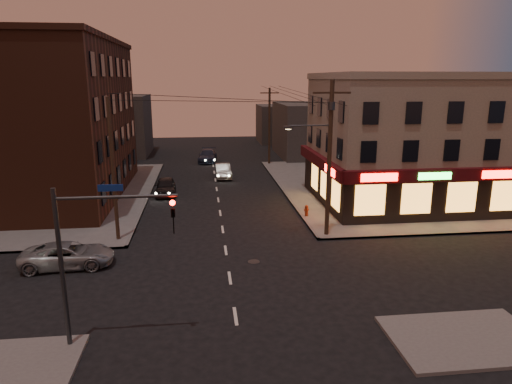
{
  "coord_description": "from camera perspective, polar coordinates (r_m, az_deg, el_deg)",
  "views": [
    {
      "loc": [
        -1.24,
        -22.19,
        10.21
      ],
      "look_at": [
        2.07,
        5.69,
        3.2
      ],
      "focal_mm": 32.0,
      "sensor_mm": 36.0,
      "label": 1
    }
  ],
  "objects": [
    {
      "name": "sidewalk_nw",
      "position": [
        45.61,
        -28.12,
        -0.51
      ],
      "size": [
        24.0,
        28.0,
        0.15
      ],
      "primitive_type": "cube",
      "color": "#514F4C",
      "rests_on": "ground"
    },
    {
      "name": "utility_pole_main",
      "position": [
        29.43,
        8.97,
        5.15
      ],
      "size": [
        4.2,
        0.44,
        10.0
      ],
      "color": "#382619",
      "rests_on": "sidewalk_ne"
    },
    {
      "name": "bg_building_nw",
      "position": [
        65.55,
        -17.24,
        7.96
      ],
      "size": [
        9.0,
        10.0,
        8.0
      ],
      "primitive_type": "cube",
      "color": "#3F3D3A",
      "rests_on": "ground"
    },
    {
      "name": "utility_pole_west",
      "position": [
        29.75,
        -17.43,
        2.6
      ],
      "size": [
        0.24,
        0.24,
        9.0
      ],
      "primitive_type": "cylinder",
      "color": "#382619",
      "rests_on": "sidewalk_nw"
    },
    {
      "name": "bg_building_ne_a",
      "position": [
        62.45,
        7.47,
        7.73
      ],
      "size": [
        10.0,
        12.0,
        7.0
      ],
      "primitive_type": "cube",
      "color": "#3F3D3A",
      "rests_on": "ground"
    },
    {
      "name": "sedan_near",
      "position": [
        41.84,
        -11.25,
        0.69
      ],
      "size": [
        2.01,
        4.53,
        1.52
      ],
      "primitive_type": "imported",
      "rotation": [
        0.0,
        0.0,
        0.05
      ],
      "color": "black",
      "rests_on": "ground"
    },
    {
      "name": "ground",
      "position": [
        24.46,
        -3.3,
        -10.68
      ],
      "size": [
        120.0,
        120.0,
        0.0
      ],
      "primitive_type": "plane",
      "color": "black",
      "rests_on": "ground"
    },
    {
      "name": "suv_cross",
      "position": [
        27.59,
        -22.45,
        -7.29
      ],
      "size": [
        5.07,
        2.55,
        1.38
      ],
      "primitive_type": "imported",
      "rotation": [
        0.0,
        0.0,
        1.63
      ],
      "color": "gray",
      "rests_on": "ground"
    },
    {
      "name": "pizza_building",
      "position": [
        39.84,
        18.94,
        6.25
      ],
      "size": [
        15.85,
        12.85,
        10.5
      ],
      "color": "gray",
      "rests_on": "sidewalk_ne"
    },
    {
      "name": "fire_hydrant",
      "position": [
        34.46,
        6.33,
        -2.25
      ],
      "size": [
        0.38,
        0.38,
        0.84
      ],
      "rotation": [
        0.0,
        0.0,
        0.28
      ],
      "color": "maroon",
      "rests_on": "sidewalk_ne"
    },
    {
      "name": "traffic_signal",
      "position": [
        18.18,
        -20.24,
        -6.34
      ],
      "size": [
        4.49,
        0.32,
        6.47
      ],
      "color": "#333538",
      "rests_on": "ground"
    },
    {
      "name": "utility_pole_far",
      "position": [
        55.06,
        1.68,
        8.22
      ],
      "size": [
        0.26,
        0.26,
        9.0
      ],
      "primitive_type": "cylinder",
      "color": "#382619",
      "rests_on": "sidewalk_ne"
    },
    {
      "name": "sedan_mid",
      "position": [
        48.31,
        -4.15,
        2.66
      ],
      "size": [
        1.65,
        4.43,
        1.45
      ],
      "primitive_type": "imported",
      "rotation": [
        0.0,
        0.0,
        0.03
      ],
      "color": "slate",
      "rests_on": "ground"
    },
    {
      "name": "sedan_far",
      "position": [
        57.82,
        -6.08,
        4.53
      ],
      "size": [
        2.6,
        5.38,
        1.51
      ],
      "primitive_type": "imported",
      "rotation": [
        0.0,
        0.0,
        -0.09
      ],
      "color": "#1C2539",
      "rests_on": "ground"
    },
    {
      "name": "sidewalk_ne",
      "position": [
        46.58,
        17.82,
        0.77
      ],
      "size": [
        24.0,
        28.0,
        0.15
      ],
      "primitive_type": "cube",
      "color": "#514F4C",
      "rests_on": "ground"
    },
    {
      "name": "brick_apartment",
      "position": [
        43.42,
        -24.78,
        8.04
      ],
      "size": [
        12.0,
        20.0,
        13.0
      ],
      "primitive_type": "cube",
      "color": "#472417",
      "rests_on": "sidewalk_nw"
    },
    {
      "name": "bg_building_ne_b",
      "position": [
        75.71,
        3.37,
        8.53
      ],
      "size": [
        8.0,
        8.0,
        6.0
      ],
      "primitive_type": "cube",
      "color": "#3F3D3A",
      "rests_on": "ground"
    }
  ]
}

